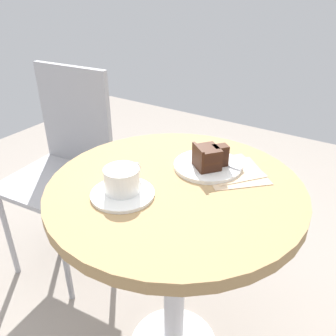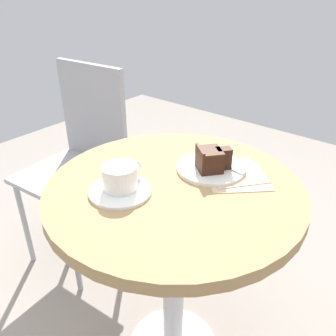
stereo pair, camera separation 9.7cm
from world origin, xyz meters
The scene contains 9 objects.
cafe_table centered at (0.00, 0.00, 0.59)m, with size 0.71×0.71×0.71m.
saucer centered at (-0.12, 0.09, 0.71)m, with size 0.17×0.17×0.01m.
coffee_cup centered at (-0.11, 0.09, 0.75)m, with size 0.12×0.09×0.07m.
teaspoon centered at (-0.08, 0.10, 0.72)m, with size 0.07×0.07×0.00m.
cake_plate centered at (0.14, -0.03, 0.72)m, with size 0.20×0.20×0.01m.
cake_slice centered at (0.12, -0.04, 0.75)m, with size 0.11×0.10×0.07m.
fork centered at (0.16, -0.07, 0.72)m, with size 0.03×0.16×0.00m.
napkin centered at (0.15, -0.10, 0.71)m, with size 0.24×0.24×0.00m.
cafe_chair centered at (0.19, 0.67, 0.53)m, with size 0.41×0.41×0.89m.
Camera 1 is at (-0.71, -0.43, 1.22)m, focal length 38.00 mm.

